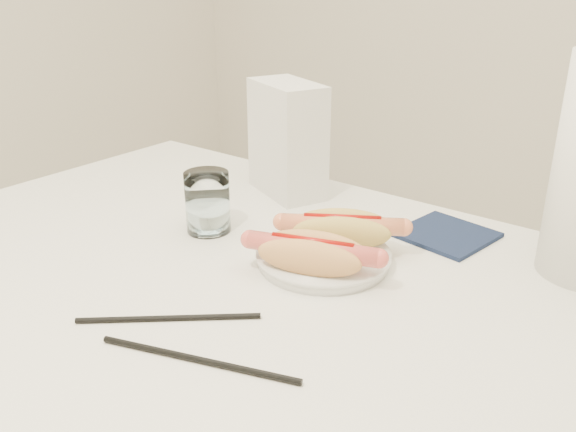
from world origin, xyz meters
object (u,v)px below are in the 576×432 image
Objects in this scene: table at (245,305)px; plate at (323,259)px; water_glass at (208,202)px; napkin_box at (287,139)px; hotdog_left at (342,229)px; hotdog_right at (312,254)px.

table is 6.30× the size of plate.
napkin_box is (-0.01, 0.22, 0.06)m from water_glass.
table is at bearing -26.30° from water_glass.
napkin_box reaches higher than table.
plate is 0.32m from napkin_box.
plate is 0.22m from water_glass.
water_glass is at bearing 164.89° from hotdog_left.
hotdog_left is at bearing -11.44° from napkin_box.
hotdog_left reaches higher than table.
table is 0.14m from hotdog_right.
napkin_box reaches higher than water_glass.
table is 11.93× the size of water_glass.
hotdog_right is at bearing -113.67° from hotdog_left.
plate is at bearing 4.51° from water_glass.
hotdog_right is at bearing 22.01° from table.
plate is at bearing 47.04° from table.
water_glass is 0.23m from napkin_box.
water_glass is at bearing -175.49° from plate.
hotdog_left is at bearing 16.39° from water_glass.
table is 5.70× the size of napkin_box.
hotdog_right is at bearing -7.52° from water_glass.
plate is 1.89× the size of water_glass.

